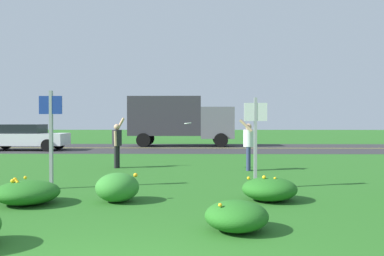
# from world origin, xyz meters

# --- Properties ---
(ground_plane) EXTENTS (120.00, 120.00, 0.00)m
(ground_plane) POSITION_xyz_m (0.00, 10.64, 0.00)
(ground_plane) COLOR #26601E
(highway_strip) EXTENTS (120.00, 8.74, 0.01)m
(highway_strip) POSITION_xyz_m (0.00, 21.28, 0.00)
(highway_strip) COLOR #2D2D30
(highway_strip) RESTS_ON ground
(highway_center_stripe) EXTENTS (120.00, 0.16, 0.00)m
(highway_center_stripe) POSITION_xyz_m (0.00, 21.28, 0.01)
(highway_center_stripe) COLOR yellow
(highway_center_stripe) RESTS_ON ground
(daylily_clump_front_left) EXTENTS (0.89, 0.92, 0.59)m
(daylily_clump_front_left) POSITION_xyz_m (-0.72, 4.72, 0.30)
(daylily_clump_front_left) COLOR #337F2D
(daylily_clump_front_left) RESTS_ON ground
(daylily_clump_mid_right) EXTENTS (0.97, 1.02, 0.46)m
(daylily_clump_mid_right) POSITION_xyz_m (1.52, 2.50, 0.23)
(daylily_clump_mid_right) COLOR #23661E
(daylily_clump_mid_right) RESTS_ON ground
(daylily_clump_mid_left) EXTENTS (1.14, 1.11, 0.54)m
(daylily_clump_mid_left) POSITION_xyz_m (2.42, 4.88, 0.24)
(daylily_clump_mid_left) COLOR #23661E
(daylily_clump_mid_left) RESTS_ON ground
(daylily_clump_front_center) EXTENTS (1.27, 1.27, 0.53)m
(daylily_clump_front_center) POSITION_xyz_m (-2.47, 4.43, 0.24)
(daylily_clump_front_center) COLOR #23661E
(daylily_clump_front_center) RESTS_ON ground
(sign_post_near_path) EXTENTS (0.56, 0.10, 2.39)m
(sign_post_near_path) POSITION_xyz_m (-2.65, 6.30, 1.46)
(sign_post_near_path) COLOR #93969B
(sign_post_near_path) RESTS_ON ground
(sign_post_by_roadside) EXTENTS (0.56, 0.10, 2.22)m
(sign_post_by_roadside) POSITION_xyz_m (2.32, 6.40, 1.36)
(sign_post_by_roadside) COLOR #93969B
(sign_post_by_roadside) RESTS_ON ground
(person_thrower_dark_shirt) EXTENTS (0.42, 0.51, 1.77)m
(person_thrower_dark_shirt) POSITION_xyz_m (-1.94, 10.79, 0.93)
(person_thrower_dark_shirt) COLOR #232328
(person_thrower_dark_shirt) RESTS_ON ground
(person_catcher_white_shirt) EXTENTS (0.50, 0.51, 1.72)m
(person_catcher_white_shirt) POSITION_xyz_m (2.58, 10.10, 0.94)
(person_catcher_white_shirt) COLOR silver
(person_catcher_white_shirt) RESTS_ON ground
(frisbee_white) EXTENTS (0.25, 0.25, 0.06)m
(frisbee_white) POSITION_xyz_m (0.56, 10.36, 1.57)
(frisbee_white) COLOR white
(car_white_center_left) EXTENTS (4.50, 2.00, 1.45)m
(car_white_center_left) POSITION_xyz_m (-8.79, 19.31, 0.74)
(car_white_center_left) COLOR silver
(car_white_center_left) RESTS_ON ground
(box_truck_gray) EXTENTS (6.70, 2.46, 3.20)m
(box_truck_gray) POSITION_xyz_m (-0.37, 23.24, 1.80)
(box_truck_gray) COLOR slate
(box_truck_gray) RESTS_ON ground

